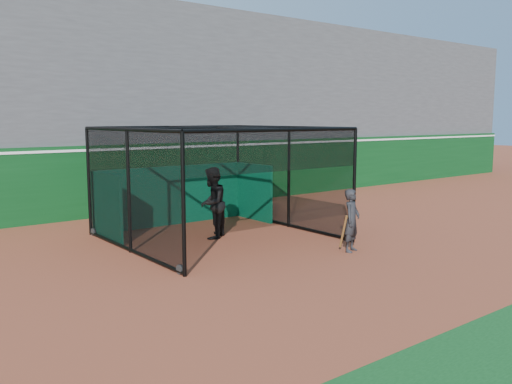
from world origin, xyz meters
TOP-DOWN VIEW (x-y plane):
  - ground at (0.00, 0.00)m, footprint 120.00×120.00m
  - outfield_wall at (0.00, 8.50)m, footprint 50.00×0.50m
  - grandstand at (0.00, 12.27)m, footprint 50.00×7.85m
  - batting_cage at (0.25, 3.03)m, footprint 5.49×5.53m
  - batter at (0.15, 3.13)m, footprint 1.26×1.23m
  - on_deck_player at (2.10, -0.40)m, footprint 0.69×0.58m

SIDE VIEW (x-z plane):
  - ground at x=0.00m, z-range 0.00..0.00m
  - on_deck_player at x=2.10m, z-range 0.00..1.62m
  - batter at x=0.15m, z-range 0.00..2.04m
  - outfield_wall at x=0.00m, z-range 0.04..2.54m
  - batting_cage at x=0.25m, z-range 0.00..3.14m
  - grandstand at x=0.00m, z-range 0.00..8.95m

